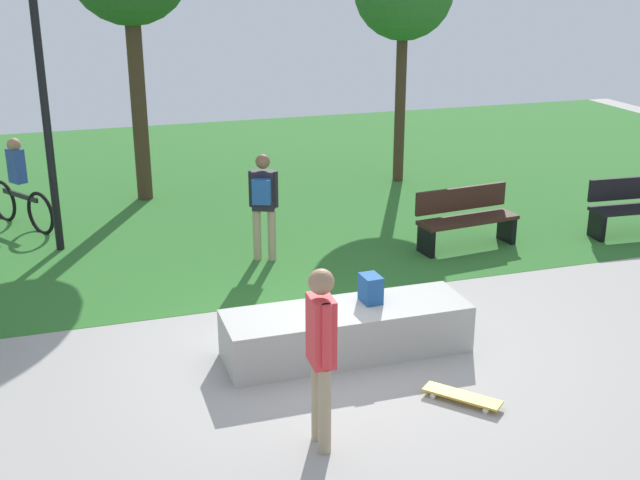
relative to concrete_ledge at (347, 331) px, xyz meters
name	(u,v)px	position (x,y,z in m)	size (l,w,h in m)	color
ground_plane	(325,359)	(-0.27, -0.07, -0.27)	(28.00, 28.00, 0.00)	#9E9993
grass_lawn	(202,183)	(-0.27, 7.75, -0.27)	(26.60, 12.35, 0.01)	#2D6B28
concrete_ledge	(347,331)	(0.00, 0.00, 0.00)	(2.77, 0.83, 0.55)	#A8A59E
backpack_on_ledge	(371,289)	(0.32, 0.10, 0.43)	(0.28, 0.20, 0.32)	#1E4C8C
skater_performing_trick	(321,345)	(-0.84, -1.67, 0.75)	(0.23, 0.43, 1.74)	tan
skateboard_by_ledge	(462,396)	(0.75, -1.37, -0.21)	(0.68, 0.73, 0.08)	gold
park_bench_near_path	(466,217)	(2.94, 2.82, 0.21)	(1.64, 0.65, 0.91)	#331E14
park_bench_by_oak	(637,205)	(5.85, 2.53, 0.21)	(1.63, 0.58, 0.91)	black
lamp_post	(41,69)	(-3.02, 4.60, 2.45)	(0.28, 0.28, 4.53)	black
pedestrian_with_backpack	(263,198)	(-0.15, 3.18, 0.68)	(0.41, 0.43, 1.60)	tan
cyclist_on_bicycle	(19,189)	(-3.58, 5.98, 0.36)	(1.04, 1.56, 1.52)	black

